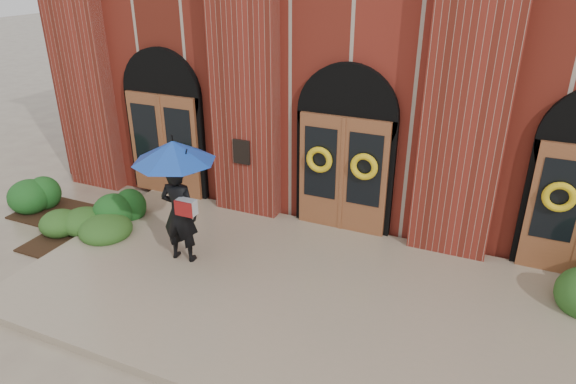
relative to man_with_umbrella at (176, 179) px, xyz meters
The scene contains 6 objects.
ground 3.05m from the man_with_umbrella, ahead, with size 90.00×90.00×0.00m, color gray.
landing 2.99m from the man_with_umbrella, ahead, with size 10.00×5.30×0.15m, color gray.
church_building 8.99m from the man_with_umbrella, 74.19° to the left, with size 16.20×12.53×7.00m.
man_with_umbrella is the anchor object (origin of this frame).
hedge_wall_left 3.68m from the man_with_umbrella, 169.24° to the left, with size 2.94×1.17×0.75m, color #184A19.
hedge_front_left 3.14m from the man_with_umbrella, behind, with size 1.49×1.28×0.53m, color #284F1B.
Camera 1 is at (2.94, -6.78, 5.55)m, focal length 32.00 mm.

